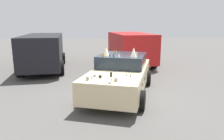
{
  "coord_description": "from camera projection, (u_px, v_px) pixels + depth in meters",
  "views": [
    {
      "loc": [
        -7.39,
        1.07,
        2.54
      ],
      "look_at": [
        0.0,
        0.3,
        0.9
      ],
      "focal_mm": 33.85,
      "sensor_mm": 36.0,
      "label": 1
    }
  ],
  "objects": [
    {
      "name": "ground_plane",
      "position": [
        120.0,
        93.0,
        7.84
      ],
      "size": [
        60.0,
        60.0,
        0.0
      ],
      "primitive_type": "plane",
      "color": "#514F4C"
    },
    {
      "name": "parked_sedan_near_left",
      "position": [
        38.0,
        49.0,
        15.45
      ],
      "size": [
        4.87,
        2.78,
        1.49
      ],
      "rotation": [
        0.0,
        0.0,
        0.22
      ],
      "color": "gold",
      "rests_on": "ground"
    },
    {
      "name": "parked_van_far_left",
      "position": [
        43.0,
        50.0,
        11.74
      ],
      "size": [
        5.39,
        2.6,
        1.93
      ],
      "rotation": [
        0.0,
        0.0,
        3.24
      ],
      "color": "black",
      "rests_on": "ground"
    },
    {
      "name": "art_car_decorated",
      "position": [
        121.0,
        74.0,
        7.75
      ],
      "size": [
        4.74,
        3.16,
        1.73
      ],
      "rotation": [
        0.0,
        0.0,
        2.8
      ],
      "color": "beige",
      "rests_on": "ground"
    },
    {
      "name": "parked_van_near_right",
      "position": [
        130.0,
        47.0,
        13.26
      ],
      "size": [
        4.94,
        2.58,
        1.96
      ],
      "rotation": [
        0.0,
        0.0,
        0.08
      ],
      "color": "#B21919",
      "rests_on": "ground"
    }
  ]
}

